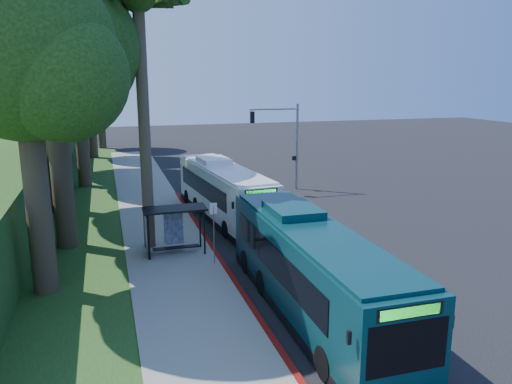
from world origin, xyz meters
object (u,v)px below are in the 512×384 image
object	(u,v)px
white_bus	(223,191)
teal_bus	(311,268)
bus_shelter	(170,222)
pickup	(255,189)

from	to	relation	value
white_bus	teal_bus	distance (m)	14.31
bus_shelter	pickup	xyz separation A→B (m)	(7.79, 10.68, -1.11)
bus_shelter	white_bus	bearing A→B (deg)	54.97
bus_shelter	pickup	size ratio (longest dim) A/B	0.64
white_bus	pickup	world-z (taller)	white_bus
white_bus	bus_shelter	bearing A→B (deg)	-130.53
teal_bus	bus_shelter	bearing A→B (deg)	118.24
bus_shelter	white_bus	distance (m)	7.44
bus_shelter	teal_bus	xyz separation A→B (m)	(4.35, -8.22, 0.07)
white_bus	teal_bus	bearing A→B (deg)	-95.16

